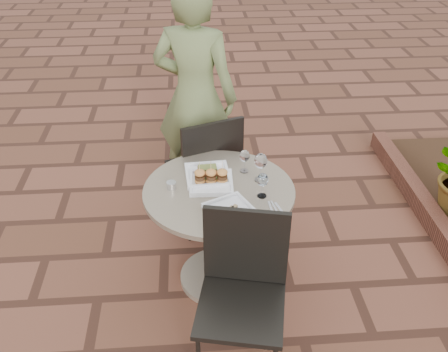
{
  "coord_description": "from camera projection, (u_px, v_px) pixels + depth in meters",
  "views": [
    {
      "loc": [
        -0.2,
        -2.29,
        2.41
      ],
      "look_at": [
        -0.01,
        0.13,
        0.82
      ],
      "focal_mm": 40.0,
      "sensor_mm": 36.0,
      "label": 1
    }
  ],
  "objects": [
    {
      "name": "plate_tuna",
      "position": [
        230.0,
        210.0,
        2.75
      ],
      "size": [
        0.32,
        0.32,
        0.03
      ],
      "rotation": [
        0.0,
        0.0,
        0.45
      ],
      "color": "white",
      "rests_on": "cafe_table"
    },
    {
      "name": "cutlery_set",
      "position": [
        277.0,
        212.0,
        2.75
      ],
      "size": [
        0.14,
        0.23,
        0.0
      ],
      "primitive_type": null,
      "rotation": [
        0.0,
        0.0,
        0.2
      ],
      "color": "silver",
      "rests_on": "cafe_table"
    },
    {
      "name": "plate_sliders",
      "position": [
        211.0,
        180.0,
        2.96
      ],
      "size": [
        0.26,
        0.26,
        0.17
      ],
      "rotation": [
        0.0,
        0.0,
        -0.04
      ],
      "color": "white",
      "rests_on": "cafe_table"
    },
    {
      "name": "chair_near",
      "position": [
        243.0,
        281.0,
        2.56
      ],
      "size": [
        0.52,
        0.52,
        0.93
      ],
      "rotation": [
        0.0,
        0.0,
        -0.21
      ],
      "color": "black",
      "rests_on": "ground"
    },
    {
      "name": "diner",
      "position": [
        195.0,
        97.0,
        3.69
      ],
      "size": [
        0.74,
        0.61,
        1.75
      ],
      "primitive_type": "imported",
      "rotation": [
        0.0,
        0.0,
        2.8
      ],
      "color": "#5E6B3B",
      "rests_on": "ground"
    },
    {
      "name": "ground",
      "position": [
        227.0,
        292.0,
        3.24
      ],
      "size": [
        60.0,
        60.0,
        0.0
      ],
      "primitive_type": "plane",
      "color": "brown",
      "rests_on": "ground"
    },
    {
      "name": "wine_glass_far",
      "position": [
        261.0,
        162.0,
        2.95
      ],
      "size": [
        0.08,
        0.08,
        0.18
      ],
      "color": "white",
      "rests_on": "cafe_table"
    },
    {
      "name": "chair_far",
      "position": [
        207.0,
        165.0,
        3.51
      ],
      "size": [
        0.56,
        0.56,
        0.93
      ],
      "rotation": [
        0.0,
        0.0,
        3.49
      ],
      "color": "black",
      "rests_on": "ground"
    },
    {
      "name": "wine_glass_mid",
      "position": [
        245.0,
        157.0,
        3.05
      ],
      "size": [
        0.06,
        0.06,
        0.15
      ],
      "color": "white",
      "rests_on": "cafe_table"
    },
    {
      "name": "cafe_table",
      "position": [
        219.0,
        222.0,
        3.08
      ],
      "size": [
        0.9,
        0.9,
        0.73
      ],
      "color": "gray",
      "rests_on": "ground"
    },
    {
      "name": "plate_salmon",
      "position": [
        208.0,
        174.0,
        3.04
      ],
      "size": [
        0.28,
        0.28,
        0.07
      ],
      "rotation": [
        0.0,
        0.0,
        0.06
      ],
      "color": "white",
      "rests_on": "cafe_table"
    },
    {
      "name": "wine_glass_right",
      "position": [
        263.0,
        180.0,
        2.82
      ],
      "size": [
        0.07,
        0.07,
        0.15
      ],
      "color": "white",
      "rests_on": "cafe_table"
    },
    {
      "name": "planter_curb",
      "position": [
        448.0,
        241.0,
        3.55
      ],
      "size": [
        0.12,
        3.0,
        0.15
      ],
      "primitive_type": "cube",
      "color": "brown",
      "rests_on": "ground"
    },
    {
      "name": "steel_ramekin",
      "position": [
        171.0,
        185.0,
        2.94
      ],
      "size": [
        0.07,
        0.07,
        0.04
      ],
      "primitive_type": "cylinder",
      "rotation": [
        0.0,
        0.0,
        0.24
      ],
      "color": "silver",
      "rests_on": "cafe_table"
    }
  ]
}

